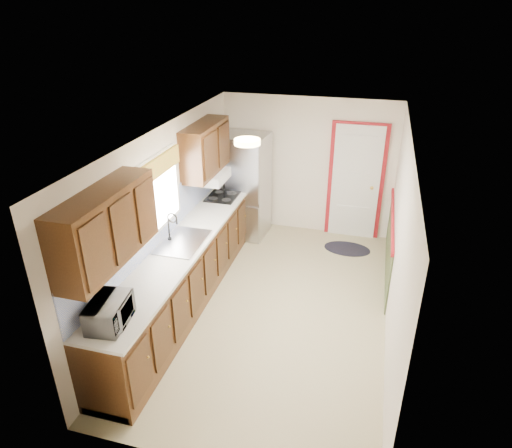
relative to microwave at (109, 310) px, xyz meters
The scene contains 8 objects.
room_shell 2.29m from the microwave, 58.39° to the left, with size 3.20×5.20×2.52m.
kitchen_run 1.69m from the microwave, 91.22° to the left, with size 0.63×4.00×2.20m.
back_wall_trim 4.71m from the microwave, 62.21° to the left, with size 1.12×2.30×2.08m.
ceiling_fixture 2.33m from the microwave, 62.78° to the left, with size 0.30×0.30×0.06m, color #FFD88C.
microwave is the anchor object (origin of this frame).
refrigerator 4.01m from the microwave, 87.14° to the left, with size 0.80×0.78×1.81m.
rug 4.50m from the microwave, 62.06° to the left, with size 0.77×0.50×0.01m, color black.
cooktop 3.35m from the microwave, 89.83° to the left, with size 0.46×0.56×0.02m, color black.
Camera 1 is at (1.11, -5.04, 3.79)m, focal length 32.00 mm.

